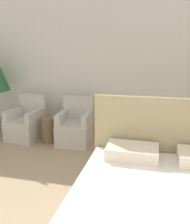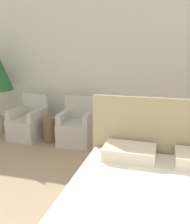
{
  "view_description": "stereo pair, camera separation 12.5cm",
  "coord_description": "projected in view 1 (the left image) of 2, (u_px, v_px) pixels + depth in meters",
  "views": [
    {
      "loc": [
        1.09,
        -0.88,
        1.77
      ],
      "look_at": [
        0.19,
        2.78,
        0.81
      ],
      "focal_mm": 40.0,
      "sensor_mm": 36.0,
      "label": 1
    },
    {
      "loc": [
        1.21,
        -0.85,
        1.77
      ],
      "look_at": [
        0.19,
        2.78,
        0.81
      ],
      "focal_mm": 40.0,
      "sensor_mm": 36.0,
      "label": 2
    }
  ],
  "objects": [
    {
      "name": "wall_back",
      "position": [
        102.0,
        65.0,
        5.08
      ],
      "size": [
        10.0,
        0.06,
        2.9
      ],
      "color": "silver",
      "rests_on": "ground_plane"
    },
    {
      "name": "bed",
      "position": [
        168.0,
        217.0,
        2.25
      ],
      "size": [
        1.82,
        2.07,
        1.21
      ],
      "color": "#8C7A5B",
      "rests_on": "ground_plane"
    },
    {
      "name": "armchair_near_window_left",
      "position": [
        26.0,
        125.0,
        5.01
      ],
      "size": [
        0.66,
        0.71,
        0.87
      ],
      "rotation": [
        0.0,
        0.0,
        -0.1
      ],
      "color": "#B7B2A8",
      "rests_on": "ground_plane"
    },
    {
      "name": "armchair_near_window_right",
      "position": [
        75.0,
        129.0,
        4.77
      ],
      "size": [
        0.63,
        0.69,
        0.87
      ],
      "rotation": [
        0.0,
        0.0,
        0.06
      ],
      "color": "#B7B2A8",
      "rests_on": "ground_plane"
    },
    {
      "name": "side_table",
      "position": [
        48.0,
        130.0,
        4.84
      ],
      "size": [
        0.28,
        0.28,
        0.48
      ],
      "color": "brown",
      "rests_on": "ground_plane"
    }
  ]
}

